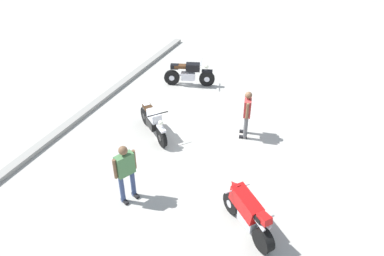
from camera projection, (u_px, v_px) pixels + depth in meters
ground_plane at (208, 133)px, 12.89m from camera, size 40.00×40.00×0.00m
curb_edge at (97, 103)px, 14.43m from camera, size 14.00×0.30×0.15m
motorcycle_silver_cruiser at (153, 121)px, 12.56m from camera, size 1.40×1.71×1.09m
motorcycle_red_sportbike at (247, 212)px, 9.13m from camera, size 1.34×1.66×1.14m
motorcycle_black_cruiser at (189, 74)px, 15.48m from camera, size 0.91×2.01×1.09m
person_in_red_shirt at (247, 112)px, 12.25m from camera, size 0.64×0.41×1.66m
person_in_green_shirt at (125, 170)px, 9.77m from camera, size 0.65×0.46×1.76m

